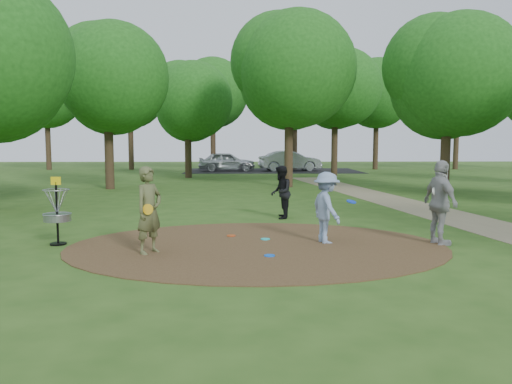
{
  "coord_description": "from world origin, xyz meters",
  "views": [
    {
      "loc": [
        -0.27,
        -10.9,
        2.3
      ],
      "look_at": [
        0.0,
        1.2,
        1.1
      ],
      "focal_mm": 35.0,
      "sensor_mm": 36.0,
      "label": 1
    }
  ],
  "objects": [
    {
      "name": "ground",
      "position": [
        0.0,
        0.0,
        0.0
      ],
      "size": [
        100.0,
        100.0,
        0.0
      ],
      "primitive_type": "plane",
      "color": "#2D5119",
      "rests_on": "ground"
    },
    {
      "name": "dirt_clearing",
      "position": [
        0.0,
        0.0,
        0.01
      ],
      "size": [
        8.4,
        8.4,
        0.02
      ],
      "primitive_type": "cylinder",
      "color": "#47301C",
      "rests_on": "ground"
    },
    {
      "name": "footpath",
      "position": [
        6.5,
        2.0,
        0.01
      ],
      "size": [
        7.55,
        39.89,
        0.01
      ],
      "primitive_type": "cube",
      "rotation": [
        0.0,
        0.0,
        0.14
      ],
      "color": "#8C7A5B",
      "rests_on": "ground"
    },
    {
      "name": "parking_lot",
      "position": [
        2.0,
        30.0,
        0.0
      ],
      "size": [
        14.0,
        8.0,
        0.01
      ],
      "primitive_type": "cube",
      "color": "black",
      "rests_on": "ground"
    },
    {
      "name": "player_observer_with_disc",
      "position": [
        -2.25,
        -0.67,
        0.91
      ],
      "size": [
        0.73,
        0.79,
        1.82
      ],
      "color": "#545A34",
      "rests_on": "ground"
    },
    {
      "name": "player_throwing_with_disc",
      "position": [
        1.59,
        0.34,
        0.82
      ],
      "size": [
        1.18,
        1.19,
        1.64
      ],
      "color": "#829AC3",
      "rests_on": "ground"
    },
    {
      "name": "player_walking_with_disc",
      "position": [
        0.82,
        4.09,
        0.81
      ],
      "size": [
        0.7,
        0.85,
        1.61
      ],
      "color": "black",
      "rests_on": "ground"
    },
    {
      "name": "player_waiting_with_disc",
      "position": [
        4.13,
        0.12,
        0.96
      ],
      "size": [
        0.71,
        1.2,
        1.91
      ],
      "color": "#9D9C9F",
      "rests_on": "ground"
    },
    {
      "name": "disc_ground_cyan",
      "position": [
        0.21,
        0.71,
        0.03
      ],
      "size": [
        0.22,
        0.22,
        0.02
      ],
      "primitive_type": "cylinder",
      "color": "#1AD3D7",
      "rests_on": "dirt_clearing"
    },
    {
      "name": "disc_ground_blue",
      "position": [
        0.22,
        -1.02,
        0.03
      ],
      "size": [
        0.22,
        0.22,
        0.02
      ],
      "primitive_type": "cylinder",
      "color": "blue",
      "rests_on": "dirt_clearing"
    },
    {
      "name": "disc_ground_red",
      "position": [
        -0.61,
        1.17,
        0.03
      ],
      "size": [
        0.22,
        0.22,
        0.02
      ],
      "primitive_type": "cylinder",
      "color": "#C13F13",
      "rests_on": "dirt_clearing"
    },
    {
      "name": "car_left",
      "position": [
        -1.76,
        29.5,
        0.78
      ],
      "size": [
        4.73,
        2.24,
        1.56
      ],
      "primitive_type": "imported",
      "rotation": [
        0.0,
        0.0,
        1.66
      ],
      "color": "#ABB0B3",
      "rests_on": "ground"
    },
    {
      "name": "car_right",
      "position": [
        3.39,
        29.6,
        0.82
      ],
      "size": [
        5.19,
        2.46,
        1.64
      ],
      "primitive_type": "imported",
      "rotation": [
        0.0,
        0.0,
        1.72
      ],
      "color": "#95999C",
      "rests_on": "ground"
    },
    {
      "name": "disc_golf_basket",
      "position": [
        -4.5,
        0.3,
        0.87
      ],
      "size": [
        0.63,
        0.63,
        1.54
      ],
      "color": "black",
      "rests_on": "ground"
    },
    {
      "name": "tree_ring",
      "position": [
        2.25,
        8.44,
        5.16
      ],
      "size": [
        36.61,
        45.13,
        8.77
      ],
      "color": "#332316",
      "rests_on": "ground"
    }
  ]
}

